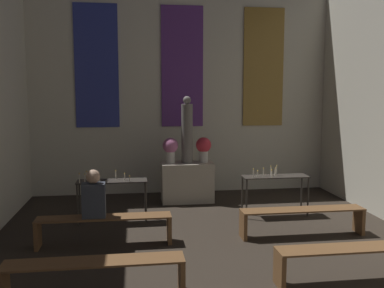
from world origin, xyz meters
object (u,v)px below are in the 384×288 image
(pew_back_right, at_px, (302,216))
(person_seated, at_px, (94,196))
(candle_rack_left, at_px, (112,186))
(pew_third_left, at_px, (95,271))
(pew_back_left, at_px, (105,224))
(pew_third_right, at_px, (357,256))
(flower_vase_right, at_px, (204,147))
(candle_rack_right, at_px, (275,182))
(flower_vase_left, at_px, (170,148))
(statue, at_px, (187,132))
(altar, at_px, (187,182))

(pew_back_right, bearing_deg, person_seated, 180.00)
(candle_rack_left, distance_m, pew_third_left, 3.05)
(candle_rack_left, height_order, pew_back_left, candle_rack_left)
(pew_back_right, bearing_deg, pew_third_right, -90.00)
(pew_third_right, xyz_separation_m, pew_back_right, (0.00, 1.80, 0.00))
(flower_vase_right, bearing_deg, candle_rack_right, -47.75)
(flower_vase_left, xyz_separation_m, person_seated, (-1.44, -2.57, -0.40))
(candle_rack_right, height_order, pew_back_right, candle_rack_right)
(statue, distance_m, pew_third_left, 4.83)
(flower_vase_left, xyz_separation_m, flower_vase_right, (0.74, 0.00, 0.00))
(flower_vase_left, xyz_separation_m, pew_back_left, (-1.29, -2.57, -0.87))
(altar, height_order, candle_rack_left, candle_rack_left)
(altar, height_order, candle_rack_right, candle_rack_right)
(statue, height_order, pew_third_right, statue)
(pew_third_left, relative_size, person_seated, 2.78)
(flower_vase_right, height_order, person_seated, flower_vase_right)
(altar, bearing_deg, candle_rack_right, -40.14)
(candle_rack_right, xyz_separation_m, pew_third_left, (-3.24, -3.03, -0.34))
(candle_rack_right, xyz_separation_m, pew_back_right, (0.08, -1.23, -0.34))
(candle_rack_left, bearing_deg, pew_third_left, -91.14)
(statue, xyz_separation_m, pew_back_left, (-1.66, -2.57, -1.23))
(pew_back_right, bearing_deg, pew_back_left, 180.00)
(altar, distance_m, pew_third_right, 4.67)
(altar, xyz_separation_m, pew_third_left, (-1.66, -4.37, -0.09))
(pew_third_right, relative_size, pew_back_right, 1.00)
(candle_rack_left, height_order, pew_back_right, candle_rack_left)
(altar, xyz_separation_m, candle_rack_left, (-1.60, -1.33, 0.24))
(flower_vase_right, distance_m, candle_rack_right, 1.88)
(pew_third_left, bearing_deg, statue, 69.22)
(flower_vase_left, relative_size, pew_third_left, 0.26)
(pew_third_left, bearing_deg, person_seated, 94.97)
(candle_rack_right, bearing_deg, candle_rack_left, 180.00)
(statue, bearing_deg, pew_third_left, -110.78)
(statue, xyz_separation_m, pew_back_right, (1.66, -2.57, -1.23))
(flower_vase_left, bearing_deg, pew_third_right, -65.09)
(pew_back_left, bearing_deg, pew_back_right, 0.00)
(candle_rack_left, xyz_separation_m, pew_third_left, (-0.06, -3.03, -0.34))
(candle_rack_left, height_order, person_seated, person_seated)
(flower_vase_left, xyz_separation_m, pew_third_right, (2.03, -4.37, -0.87))
(pew_back_left, bearing_deg, statue, 57.15)
(altar, distance_m, flower_vase_right, 0.86)
(flower_vase_right, bearing_deg, person_seated, -130.40)
(altar, distance_m, pew_back_left, 3.06)
(flower_vase_right, distance_m, pew_third_left, 4.89)
(altar, height_order, flower_vase_right, flower_vase_right)
(altar, relative_size, pew_third_left, 0.54)
(flower_vase_right, xyz_separation_m, pew_third_right, (1.29, -4.37, -0.87))
(candle_rack_right, bearing_deg, altar, 139.86)
(candle_rack_right, bearing_deg, statue, 139.86)
(statue, relative_size, pew_third_right, 0.69)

